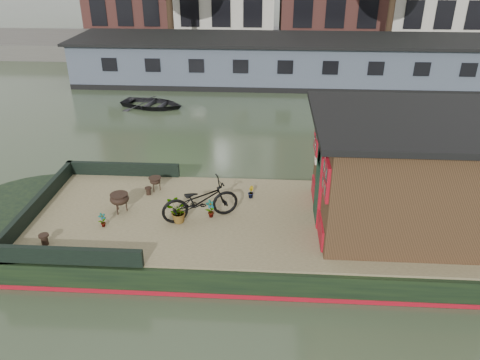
# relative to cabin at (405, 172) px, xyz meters

# --- Properties ---
(ground) EXTENTS (120.00, 120.00, 0.00)m
(ground) POSITION_rel_cabin_xyz_m (-2.19, 0.00, -1.88)
(ground) COLOR #283320
(ground) RESTS_ON ground
(houseboat_hull) EXTENTS (14.01, 4.02, 0.60)m
(houseboat_hull) POSITION_rel_cabin_xyz_m (-3.52, 0.00, -1.60)
(houseboat_hull) COLOR black
(houseboat_hull) RESTS_ON ground
(houseboat_deck) EXTENTS (11.80, 3.80, 0.05)m
(houseboat_deck) POSITION_rel_cabin_xyz_m (-2.19, 0.00, -1.25)
(houseboat_deck) COLOR #857A52
(houseboat_deck) RESTS_ON houseboat_hull
(bow_bulwark) EXTENTS (3.00, 4.00, 0.35)m
(bow_bulwark) POSITION_rel_cabin_xyz_m (-7.25, 0.00, -1.05)
(bow_bulwark) COLOR black
(bow_bulwark) RESTS_ON houseboat_deck
(cabin) EXTENTS (4.00, 3.50, 2.42)m
(cabin) POSITION_rel_cabin_xyz_m (0.00, 0.00, 0.00)
(cabin) COLOR black
(cabin) RESTS_ON houseboat_deck
(bicycle) EXTENTS (1.83, 1.22, 0.91)m
(bicycle) POSITION_rel_cabin_xyz_m (-4.33, -0.12, -0.77)
(bicycle) COLOR black
(bicycle) RESTS_ON houseboat_deck
(potted_plant_a) EXTENTS (0.27, 0.25, 0.42)m
(potted_plant_a) POSITION_rel_cabin_xyz_m (-4.12, -0.06, -1.02)
(potted_plant_a) COLOR brown
(potted_plant_a) RESTS_ON houseboat_deck
(potted_plant_b) EXTENTS (0.15, 0.18, 0.29)m
(potted_plant_b) POSITION_rel_cabin_xyz_m (-3.26, 0.90, -1.08)
(potted_plant_b) COLOR brown
(potted_plant_b) RESTS_ON houseboat_deck
(potted_plant_c) EXTENTS (0.57, 0.54, 0.52)m
(potted_plant_c) POSITION_rel_cabin_xyz_m (-4.81, -0.32, -0.97)
(potted_plant_c) COLOR #B15533
(potted_plant_c) RESTS_ON houseboat_deck
(potted_plant_e) EXTENTS (0.20, 0.21, 0.34)m
(potted_plant_e) POSITION_rel_cabin_xyz_m (-6.40, -0.60, -1.06)
(potted_plant_e) COLOR brown
(potted_plant_e) RESTS_ON houseboat_deck
(brazier_front) EXTENTS (0.46, 0.46, 0.46)m
(brazier_front) POSITION_rel_cabin_xyz_m (-6.20, 0.05, -1.00)
(brazier_front) COLOR black
(brazier_front) RESTS_ON houseboat_deck
(brazier_rear) EXTENTS (0.38, 0.38, 0.36)m
(brazier_rear) POSITION_rel_cabin_xyz_m (-5.63, 1.11, -1.05)
(brazier_rear) COLOR black
(brazier_rear) RESTS_ON houseboat_deck
(bollard_port) EXTENTS (0.17, 0.17, 0.19)m
(bollard_port) POSITION_rel_cabin_xyz_m (-5.76, 0.90, -1.13)
(bollard_port) COLOR black
(bollard_port) RESTS_ON houseboat_deck
(bollard_stbd) EXTENTS (0.21, 0.21, 0.23)m
(bollard_stbd) POSITION_rel_cabin_xyz_m (-7.37, -1.33, -1.11)
(bollard_stbd) COLOR black
(bollard_stbd) RESTS_ON houseboat_deck
(dinghy) EXTENTS (3.06, 2.51, 0.55)m
(dinghy) POSITION_rel_cabin_xyz_m (-7.74, 9.62, -1.60)
(dinghy) COLOR black
(dinghy) RESTS_ON ground
(far_houseboat) EXTENTS (20.40, 4.40, 2.11)m
(far_houseboat) POSITION_rel_cabin_xyz_m (-2.19, 14.00, -0.91)
(far_houseboat) COLOR #434859
(far_houseboat) RESTS_ON ground
(quay) EXTENTS (60.00, 6.00, 0.90)m
(quay) POSITION_rel_cabin_xyz_m (-2.19, 20.50, -1.43)
(quay) COLOR #47443F
(quay) RESTS_ON ground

